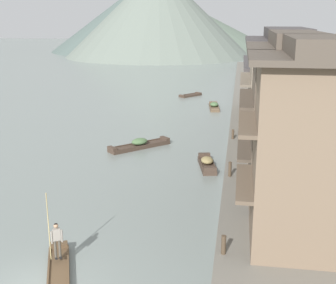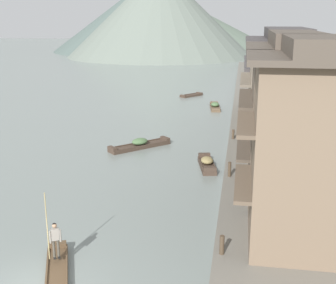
# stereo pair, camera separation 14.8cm
# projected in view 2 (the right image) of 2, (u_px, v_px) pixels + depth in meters

# --- Properties ---
(riverbank_right) EXTENTS (18.00, 110.00, 0.87)m
(riverbank_right) POSITION_uv_depth(u_px,v_px,m) (325.00, 122.00, 43.40)
(riverbank_right) COLOR #6B665B
(riverbank_right) RESTS_ON ground
(boat_foreground_poled) EXTENTS (2.53, 4.63, 0.43)m
(boat_foreground_poled) POSITION_uv_depth(u_px,v_px,m) (57.00, 274.00, 18.32)
(boat_foreground_poled) COLOR brown
(boat_foreground_poled) RESTS_ON ground
(boatman_person) EXTENTS (0.49, 0.42, 3.04)m
(boatman_person) POSITION_uv_depth(u_px,v_px,m) (55.00, 236.00, 18.75)
(boatman_person) COLOR black
(boatman_person) RESTS_ON boat_foreground_poled
(boat_moored_nearest) EXTENTS (1.65, 3.66, 0.77)m
(boat_moored_nearest) POSITION_uv_depth(u_px,v_px,m) (207.00, 164.00, 31.63)
(boat_moored_nearest) COLOR #423328
(boat_moored_nearest) RESTS_ON ground
(boat_moored_second) EXTENTS (4.56, 4.60, 0.81)m
(boat_moored_second) POSITION_uv_depth(u_px,v_px,m) (140.00, 145.00, 36.40)
(boat_moored_second) COLOR #423328
(boat_moored_second) RESTS_ON ground
(boat_moored_third) EXTENTS (2.95, 3.34, 0.36)m
(boat_moored_third) POSITION_uv_depth(u_px,v_px,m) (191.00, 95.00, 60.10)
(boat_moored_third) COLOR #423328
(boat_moored_third) RESTS_ON ground
(boat_moored_far) EXTENTS (1.57, 4.76, 0.72)m
(boat_moored_far) POSITION_uv_depth(u_px,v_px,m) (215.00, 106.00, 52.12)
(boat_moored_far) COLOR brown
(boat_moored_far) RESTS_ON ground
(house_waterfront_nearest) EXTENTS (6.40, 5.43, 8.74)m
(house_waterfront_nearest) POSITION_uv_depth(u_px,v_px,m) (318.00, 148.00, 18.19)
(house_waterfront_nearest) COLOR #75604C
(house_waterfront_nearest) RESTS_ON riverbank_right
(house_waterfront_second) EXTENTS (5.18, 6.82, 8.74)m
(house_waterfront_second) POSITION_uv_depth(u_px,v_px,m) (289.00, 116.00, 23.90)
(house_waterfront_second) COLOR brown
(house_waterfront_second) RESTS_ON riverbank_right
(house_waterfront_tall) EXTENTS (5.72, 7.73, 8.74)m
(house_waterfront_tall) POSITION_uv_depth(u_px,v_px,m) (283.00, 93.00, 31.41)
(house_waterfront_tall) COLOR gray
(house_waterfront_tall) RESTS_ON riverbank_right
(house_waterfront_narrow) EXTENTS (6.44, 5.57, 6.14)m
(house_waterfront_narrow) POSITION_uv_depth(u_px,v_px,m) (279.00, 94.00, 38.43)
(house_waterfront_narrow) COLOR gray
(house_waterfront_narrow) RESTS_ON riverbank_right
(house_waterfront_far) EXTENTS (6.64, 7.68, 6.14)m
(house_waterfront_far) POSITION_uv_depth(u_px,v_px,m) (275.00, 83.00, 44.79)
(house_waterfront_far) COLOR gray
(house_waterfront_far) RESTS_ON riverbank_right
(mooring_post_dock_near) EXTENTS (0.20, 0.20, 0.82)m
(mooring_post_dock_near) POSITION_uv_depth(u_px,v_px,m) (222.00, 245.00, 18.35)
(mooring_post_dock_near) COLOR #473828
(mooring_post_dock_near) RESTS_ON riverbank_right
(mooring_post_dock_mid) EXTENTS (0.20, 0.20, 0.93)m
(mooring_post_dock_mid) POSITION_uv_depth(u_px,v_px,m) (230.00, 169.00, 27.29)
(mooring_post_dock_mid) COLOR #473828
(mooring_post_dock_mid) RESTS_ON riverbank_right
(mooring_post_dock_far) EXTENTS (0.20, 0.20, 0.77)m
(mooring_post_dock_far) POSITION_uv_depth(u_px,v_px,m) (233.00, 134.00, 35.75)
(mooring_post_dock_far) COLOR #473828
(mooring_post_dock_far) RESTS_ON riverbank_right
(hill_far_west) EXTENTS (49.83, 49.83, 23.09)m
(hill_far_west) POSITION_uv_depth(u_px,v_px,m) (160.00, 12.00, 118.79)
(hill_far_west) COLOR slate
(hill_far_west) RESTS_ON ground
(hill_far_centre) EXTENTS (61.65, 61.65, 15.17)m
(hill_far_centre) POSITION_uv_depth(u_px,v_px,m) (182.00, 26.00, 141.53)
(hill_far_centre) COLOR #5B6B5B
(hill_far_centre) RESTS_ON ground
(hill_far_east) EXTENTS (60.44, 60.44, 21.84)m
(hill_far_east) POSITION_uv_depth(u_px,v_px,m) (150.00, 15.00, 139.11)
(hill_far_east) COLOR #4C5B56
(hill_far_east) RESTS_ON ground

